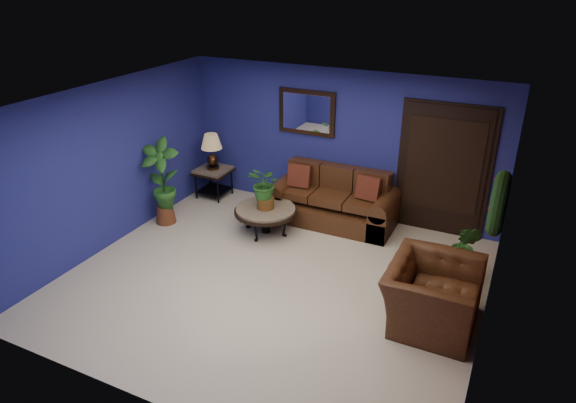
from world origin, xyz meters
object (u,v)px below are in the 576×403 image
at_px(end_table, 213,175).
at_px(sofa, 334,204).
at_px(armchair, 432,295).
at_px(table_lamp, 212,147).
at_px(side_chair, 376,201).
at_px(coffee_table, 266,211).

bearing_deg(end_table, sofa, 0.69).
xyz_separation_m(sofa, armchair, (2.05, -2.07, 0.08)).
bearing_deg(table_lamp, sofa, 0.69).
bearing_deg(armchair, end_table, 65.95).
relative_size(end_table, table_lamp, 0.96).
height_order(end_table, side_chair, side_chair).
xyz_separation_m(sofa, side_chair, (0.72, 0.04, 0.19)).
distance_m(coffee_table, armchair, 3.13).
distance_m(end_table, side_chair, 3.11).
relative_size(end_table, side_chair, 0.69).
distance_m(sofa, armchair, 2.91).
height_order(coffee_table, armchair, armchair).
bearing_deg(side_chair, sofa, -173.24).
distance_m(coffee_table, table_lamp, 1.87).
bearing_deg(coffee_table, sofa, 46.14).
bearing_deg(side_chair, end_table, -174.96).
distance_m(sofa, end_table, 2.40).
distance_m(table_lamp, armchair, 4.93).
distance_m(sofa, coffee_table, 1.22).
height_order(end_table, armchair, armchair).
bearing_deg(coffee_table, end_table, 151.31).
relative_size(table_lamp, armchair, 0.53).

